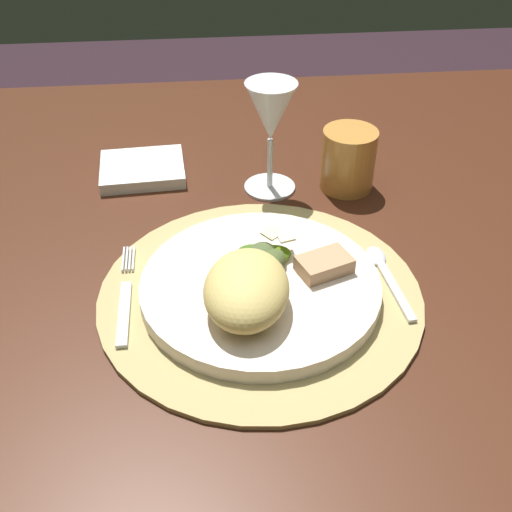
# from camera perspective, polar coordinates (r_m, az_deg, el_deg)

# --- Properties ---
(dining_table) EXTENTS (1.46, 1.07, 0.75)m
(dining_table) POSITION_cam_1_polar(r_m,az_deg,el_deg) (0.86, 1.54, -4.33)
(dining_table) COLOR #452112
(dining_table) RESTS_ON ground
(placemat) EXTENTS (0.37, 0.37, 0.01)m
(placemat) POSITION_cam_1_polar(r_m,az_deg,el_deg) (0.71, 0.39, -3.54)
(placemat) COLOR tan
(placemat) RESTS_ON dining_table
(dinner_plate) EXTENTS (0.27, 0.27, 0.02)m
(dinner_plate) POSITION_cam_1_polar(r_m,az_deg,el_deg) (0.71, 0.39, -2.79)
(dinner_plate) COLOR silver
(dinner_plate) RESTS_ON placemat
(pasta_serving) EXTENTS (0.11, 0.14, 0.05)m
(pasta_serving) POSITION_cam_1_polar(r_m,az_deg,el_deg) (0.65, -0.87, -3.03)
(pasta_serving) COLOR #DDC169
(pasta_serving) RESTS_ON dinner_plate
(salad_greens) EXTENTS (0.08, 0.08, 0.03)m
(salad_greens) POSITION_cam_1_polar(r_m,az_deg,el_deg) (0.72, 0.86, -0.04)
(salad_greens) COLOR #456B10
(salad_greens) RESTS_ON dinner_plate
(bread_piece) EXTENTS (0.07, 0.06, 0.02)m
(bread_piece) POSITION_cam_1_polar(r_m,az_deg,el_deg) (0.71, 6.24, -0.77)
(bread_piece) COLOR tan
(bread_piece) RESTS_ON dinner_plate
(fork) EXTENTS (0.02, 0.17, 0.00)m
(fork) POSITION_cam_1_polar(r_m,az_deg,el_deg) (0.72, -11.82, -3.77)
(fork) COLOR silver
(fork) RESTS_ON placemat
(spoon) EXTENTS (0.03, 0.14, 0.01)m
(spoon) POSITION_cam_1_polar(r_m,az_deg,el_deg) (0.75, 11.57, -1.26)
(spoon) COLOR silver
(spoon) RESTS_ON placemat
(napkin) EXTENTS (0.13, 0.11, 0.02)m
(napkin) POSITION_cam_1_polar(r_m,az_deg,el_deg) (0.95, -10.30, 7.79)
(napkin) COLOR white
(napkin) RESTS_ON dining_table
(wine_glass) EXTENTS (0.07, 0.07, 0.16)m
(wine_glass) POSITION_cam_1_polar(r_m,az_deg,el_deg) (0.85, 1.35, 12.57)
(wine_glass) COLOR silver
(wine_glass) RESTS_ON dining_table
(amber_tumbler) EXTENTS (0.08, 0.08, 0.09)m
(amber_tumbler) POSITION_cam_1_polar(r_m,az_deg,el_deg) (0.90, 8.40, 8.68)
(amber_tumbler) COLOR #CA873D
(amber_tumbler) RESTS_ON dining_table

